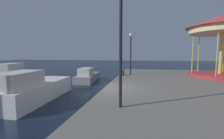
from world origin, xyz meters
TOP-DOWN VIEW (x-y plane):
  - ground_plane at (0.00, 0.00)m, footprint 120.00×120.00m
  - quay_dock at (6.07, 0.00)m, footprint 12.14×23.41m
  - motorboat_blue at (-8.91, 2.38)m, footprint 2.62×5.22m
  - motorboat_white at (-4.13, -1.23)m, footprint 2.29×5.82m
  - motorboat_grey at (-3.39, 5.95)m, footprint 2.11×4.90m
  - carousel at (8.91, 5.85)m, footprint 5.86×5.86m
  - lamp_post_near_edge at (1.43, -3.51)m, footprint 0.36×0.36m
  - lamp_post_mid_promenade at (1.10, 5.85)m, footprint 0.36×0.36m
  - bollard_south at (0.43, 5.24)m, footprint 0.24×0.24m
  - bollard_north at (0.35, 5.51)m, footprint 0.24×0.24m

SIDE VIEW (x-z plane):
  - ground_plane at x=0.00m, z-range 0.00..0.00m
  - quay_dock at x=6.07m, z-range 0.00..0.80m
  - motorboat_grey at x=-3.39m, z-range -0.18..1.23m
  - motorboat_white at x=-4.13m, z-range -0.23..1.66m
  - motorboat_blue at x=-8.91m, z-range -0.25..1.77m
  - bollard_south at x=0.43m, z-range 0.80..1.20m
  - bollard_north at x=0.35m, z-range 0.80..1.20m
  - lamp_post_mid_promenade at x=1.10m, z-range 1.56..5.58m
  - lamp_post_near_edge at x=1.43m, z-range 1.60..5.98m
  - carousel at x=8.91m, z-range 2.14..7.55m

